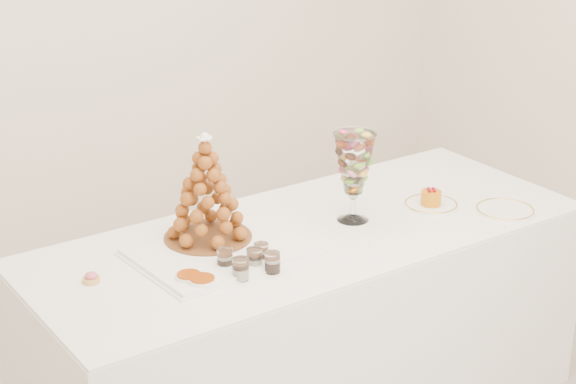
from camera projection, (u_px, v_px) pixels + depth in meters
buffet_table at (308, 327)px, 3.82m from camera, size 2.20×0.91×0.83m
lace_tray at (221, 251)px, 3.48m from camera, size 0.63×0.49×0.02m
macaron_vase at (354, 164)px, 3.69m from camera, size 0.16×0.16×0.35m
cake_plate at (431, 205)px, 3.90m from camera, size 0.22×0.22×0.01m
spare_plate at (505, 210)px, 3.85m from camera, size 0.24×0.24×0.01m
pink_tart at (91, 278)px, 3.27m from camera, size 0.06×0.06×0.04m
verrine_a at (225, 259)px, 3.35m from camera, size 0.07×0.07×0.08m
verrine_b at (254, 259)px, 3.36m from camera, size 0.06×0.06×0.07m
verrine_c at (261, 253)px, 3.41m from camera, size 0.07×0.07×0.07m
verrine_d at (241, 269)px, 3.28m from camera, size 0.07×0.07×0.08m
verrine_e at (272, 262)px, 3.33m from camera, size 0.06×0.06×0.07m
ramekin_back at (189, 279)px, 3.27m from camera, size 0.09×0.09×0.03m
ramekin_front at (202, 282)px, 3.24m from camera, size 0.10×0.10×0.03m
croquembouche at (206, 188)px, 3.49m from camera, size 0.33×0.33×0.41m
mousse_cake at (431, 198)px, 3.88m from camera, size 0.08×0.08×0.07m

